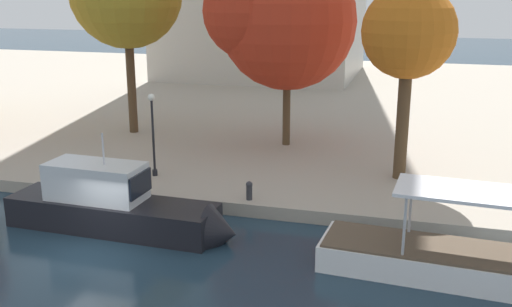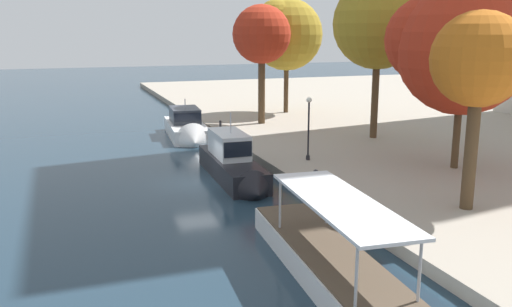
{
  "view_description": "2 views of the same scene",
  "coord_description": "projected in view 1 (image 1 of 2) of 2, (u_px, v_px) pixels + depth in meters",
  "views": [
    {
      "loc": [
        11.69,
        -18.33,
        9.85
      ],
      "look_at": [
        4.63,
        7.04,
        2.44
      ],
      "focal_mm": 41.46,
      "sensor_mm": 36.0,
      "label": 1
    },
    {
      "loc": [
        31.97,
        -7.54,
        9.21
      ],
      "look_at": [
        -0.06,
        3.9,
        1.54
      ],
      "focal_mm": 38.87,
      "sensor_mm": 36.0,
      "label": 2
    }
  ],
  "objects": [
    {
      "name": "ground_plane",
      "position": [
        91.0,
        253.0,
        22.69
      ],
      "size": [
        220.0,
        220.0,
        0.0
      ],
      "primitive_type": "plane",
      "color": "#1E3342"
    },
    {
      "name": "dock_promenade",
      "position": [
        283.0,
        98.0,
        52.9
      ],
      "size": [
        120.0,
        55.0,
        0.61
      ],
      "primitive_type": "cube",
      "color": "#A39989",
      "rests_on": "ground_plane"
    },
    {
      "name": "motor_yacht_1",
      "position": [
        121.0,
        211.0,
        24.65
      ],
      "size": [
        10.1,
        2.63,
        4.79
      ],
      "rotation": [
        0.0,
        0.0,
        -0.04
      ],
      "color": "black",
      "rests_on": "ground_plane"
    },
    {
      "name": "mooring_bollard_1",
      "position": [
        249.0,
        190.0,
        26.57
      ],
      "size": [
        0.31,
        0.31,
        0.87
      ],
      "color": "#2D2D33",
      "rests_on": "dock_promenade"
    },
    {
      "name": "lamp_post",
      "position": [
        153.0,
        129.0,
        29.48
      ],
      "size": [
        0.36,
        0.36,
        4.22
      ],
      "color": "black",
      "rests_on": "dock_promenade"
    },
    {
      "name": "tree_3",
      "position": [
        409.0,
        36.0,
        28.01
      ],
      "size": [
        4.48,
        4.48,
        9.48
      ],
      "color": "#4C3823",
      "rests_on": "dock_promenade"
    },
    {
      "name": "tree_5",
      "position": [
        277.0,
        20.0,
        33.86
      ],
      "size": [
        8.63,
        7.99,
        11.38
      ],
      "color": "#4C3823",
      "rests_on": "dock_promenade"
    }
  ]
}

